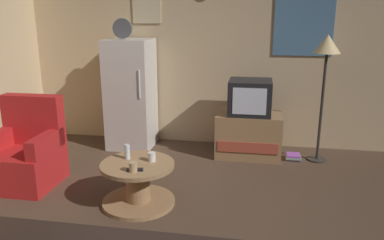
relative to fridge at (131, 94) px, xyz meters
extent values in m
plane|color=#4C3828|center=(0.97, -2.06, -0.75)|extent=(12.00, 12.00, 0.00)
cube|color=#D1B284|center=(0.97, 0.39, 0.60)|extent=(5.20, 0.10, 2.71)
cube|color=teal|center=(2.28, 0.33, 1.03)|extent=(0.76, 0.02, 1.00)
cube|color=beige|center=(0.17, 0.33, 1.20)|extent=(0.40, 0.02, 0.52)
cube|color=silver|center=(0.00, 0.00, 0.00)|extent=(0.60, 0.60, 1.50)
cylinder|color=silver|center=(0.22, -0.30, 0.20)|extent=(0.02, 0.02, 0.36)
cylinder|color=#4C4C51|center=(-0.05, -0.08, 0.89)|extent=(0.26, 0.04, 0.26)
cube|color=#9E754C|center=(1.64, -0.12, -0.47)|extent=(0.84, 0.52, 0.58)
cube|color=#AD4733|center=(1.64, -0.39, -0.55)|extent=(0.76, 0.01, 0.14)
cube|color=black|center=(1.63, -0.12, 0.04)|extent=(0.54, 0.50, 0.44)
cube|color=silver|center=(1.63, -0.38, 0.04)|extent=(0.41, 0.01, 0.33)
cylinder|color=#332D28|center=(2.52, -0.14, -0.74)|extent=(0.24, 0.24, 0.02)
cylinder|color=#332D28|center=(2.52, -0.14, -0.05)|extent=(0.04, 0.04, 1.40)
cone|color=#F2D18C|center=(2.52, -0.14, 0.73)|extent=(0.32, 0.32, 0.22)
cylinder|color=#9E754C|center=(0.61, -1.66, -0.73)|extent=(0.72, 0.72, 0.04)
cylinder|color=#9E754C|center=(0.61, -1.66, -0.54)|extent=(0.24, 0.24, 0.39)
cylinder|color=#9E754C|center=(0.61, -1.66, -0.34)|extent=(0.72, 0.72, 0.04)
cylinder|color=silver|center=(0.48, -1.57, -0.25)|extent=(0.05, 0.05, 0.15)
cylinder|color=silver|center=(0.73, -1.59, -0.28)|extent=(0.08, 0.08, 0.09)
cylinder|color=tan|center=(0.63, -1.87, -0.28)|extent=(0.08, 0.08, 0.09)
cube|color=black|center=(0.64, -1.85, -0.31)|extent=(0.16, 0.08, 0.02)
cube|color=red|center=(-0.75, -1.45, -0.55)|extent=(0.68, 0.68, 0.40)
cube|color=red|center=(-0.75, -1.19, -0.07)|extent=(0.68, 0.16, 0.56)
cube|color=red|center=(-0.47, -1.45, -0.25)|extent=(0.12, 0.60, 0.20)
cube|color=slate|center=(2.22, -0.18, -0.74)|extent=(0.19, 0.15, 0.02)
cube|color=#92B597|center=(2.22, -0.18, -0.72)|extent=(0.19, 0.18, 0.03)
cube|color=#A252C2|center=(2.22, -0.18, -0.69)|extent=(0.17, 0.17, 0.02)
camera|label=1|loc=(1.72, -4.97, 1.08)|focal=35.73mm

